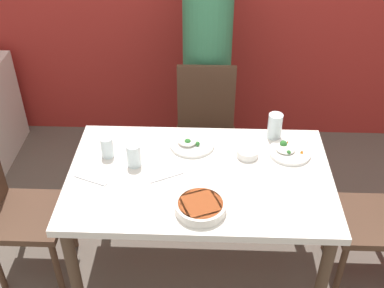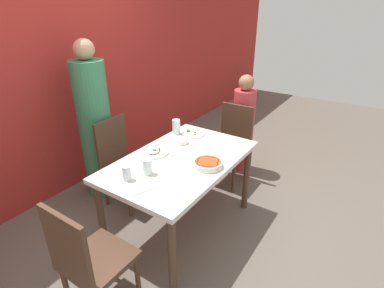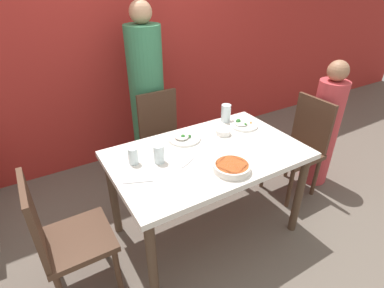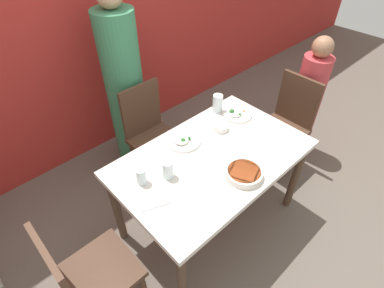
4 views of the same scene
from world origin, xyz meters
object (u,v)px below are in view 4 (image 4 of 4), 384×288
(chair_adult_spot, at_px, (151,132))
(bowl_curry, at_px, (244,173))
(chair_child_spot, at_px, (286,122))
(plate_rice_adult, at_px, (183,141))
(person_adult, at_px, (125,90))
(person_child, at_px, (306,103))
(glass_water_tall, at_px, (141,176))

(chair_adult_spot, relative_size, bowl_curry, 3.78)
(chair_child_spot, distance_m, plate_rice_adult, 1.12)
(person_adult, xyz_separation_m, plate_rice_adult, (-0.08, -0.85, -0.01))
(person_adult, bearing_deg, chair_child_spot, -47.14)
(chair_child_spot, bearing_deg, chair_adult_spot, -126.52)
(chair_adult_spot, distance_m, person_child, 1.48)
(chair_adult_spot, relative_size, glass_water_tall, 7.88)
(plate_rice_adult, bearing_deg, chair_adult_spot, 81.60)
(chair_adult_spot, bearing_deg, person_child, -29.66)
(chair_child_spot, xyz_separation_m, person_child, (0.30, -0.00, 0.08))
(chair_child_spot, relative_size, person_adult, 0.55)
(chair_adult_spot, distance_m, glass_water_tall, 0.86)
(chair_child_spot, distance_m, person_adult, 1.48)
(person_child, xyz_separation_m, bowl_curry, (-1.30, -0.28, 0.20))
(chair_adult_spot, xyz_separation_m, glass_water_tall, (-0.51, -0.62, 0.31))
(person_adult, distance_m, person_child, 1.68)
(bowl_curry, bearing_deg, glass_water_tall, 141.71)
(bowl_curry, distance_m, plate_rice_adult, 0.50)
(chair_child_spot, bearing_deg, person_child, 90.00)
(plate_rice_adult, bearing_deg, glass_water_tall, -166.13)
(chair_child_spot, bearing_deg, plate_rice_adult, -101.59)
(person_child, bearing_deg, plate_rice_adult, 170.89)
(chair_adult_spot, distance_m, bowl_curry, 1.05)
(chair_child_spot, distance_m, person_child, 0.31)
(person_child, distance_m, bowl_curry, 1.34)
(chair_child_spot, xyz_separation_m, plate_rice_adult, (-1.06, 0.22, 0.27))
(person_adult, relative_size, bowl_curry, 6.86)
(person_child, height_order, plate_rice_adult, person_child)
(plate_rice_adult, bearing_deg, bowl_curry, -82.87)
(bowl_curry, bearing_deg, person_child, 12.31)
(chair_adult_spot, height_order, glass_water_tall, chair_adult_spot)
(person_child, relative_size, plate_rice_adult, 4.89)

